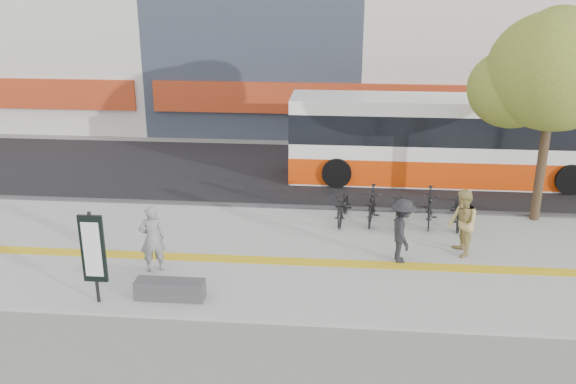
# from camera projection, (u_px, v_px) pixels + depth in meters

# --- Properties ---
(ground) EXTENTS (120.00, 120.00, 0.00)m
(ground) POSITION_uv_depth(u_px,v_px,m) (287.00, 282.00, 15.07)
(ground) COLOR slate
(ground) RESTS_ON ground
(sidewalk) EXTENTS (40.00, 7.00, 0.08)m
(sidewalk) POSITION_uv_depth(u_px,v_px,m) (292.00, 255.00, 16.47)
(sidewalk) COLOR gray
(sidewalk) RESTS_ON ground
(tactile_strip) EXTENTS (40.00, 0.45, 0.01)m
(tactile_strip) POSITION_uv_depth(u_px,v_px,m) (291.00, 261.00, 15.99)
(tactile_strip) COLOR yellow
(tactile_strip) RESTS_ON sidewalk
(street) EXTENTS (40.00, 8.00, 0.06)m
(street) POSITION_uv_depth(u_px,v_px,m) (309.00, 173.00, 23.53)
(street) COLOR black
(street) RESTS_ON ground
(curb) EXTENTS (40.00, 0.25, 0.14)m
(curb) POSITION_uv_depth(u_px,v_px,m) (302.00, 208.00, 19.75)
(curb) COLOR #3F3E41
(curb) RESTS_ON ground
(bench) EXTENTS (1.60, 0.45, 0.45)m
(bench) POSITION_uv_depth(u_px,v_px,m) (170.00, 289.00, 14.07)
(bench) COLOR #3F3E41
(bench) RESTS_ON sidewalk
(signboard) EXTENTS (0.55, 0.10, 2.20)m
(signboard) POSITION_uv_depth(u_px,v_px,m) (93.00, 250.00, 13.58)
(signboard) COLOR black
(signboard) RESTS_ON sidewalk
(street_tree) EXTENTS (4.40, 3.80, 6.31)m
(street_tree) POSITION_uv_depth(u_px,v_px,m) (552.00, 74.00, 17.49)
(street_tree) COLOR #3A281A
(street_tree) RESTS_ON sidewalk
(bus) EXTENTS (11.45, 2.71, 3.05)m
(bus) POSITION_uv_depth(u_px,v_px,m) (449.00, 142.00, 22.13)
(bus) COLOR white
(bus) RESTS_ON street
(bicycle_row) EXTENTS (4.31, 1.97, 1.11)m
(bicycle_row) POSITION_uv_depth(u_px,v_px,m) (400.00, 207.00, 18.37)
(bicycle_row) COLOR black
(bicycle_row) RESTS_ON sidewalk
(seated_woman) EXTENTS (0.75, 0.62, 1.75)m
(seated_woman) POSITION_uv_depth(u_px,v_px,m) (152.00, 239.00, 15.22)
(seated_woman) COLOR black
(seated_woman) RESTS_ON sidewalk
(pedestrian_tan) EXTENTS (0.82, 0.98, 1.81)m
(pedestrian_tan) POSITION_uv_depth(u_px,v_px,m) (462.00, 223.00, 16.11)
(pedestrian_tan) COLOR tan
(pedestrian_tan) RESTS_ON sidewalk
(pedestrian_dark) EXTENTS (0.74, 1.16, 1.71)m
(pedestrian_dark) POSITION_uv_depth(u_px,v_px,m) (402.00, 231.00, 15.73)
(pedestrian_dark) COLOR black
(pedestrian_dark) RESTS_ON sidewalk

